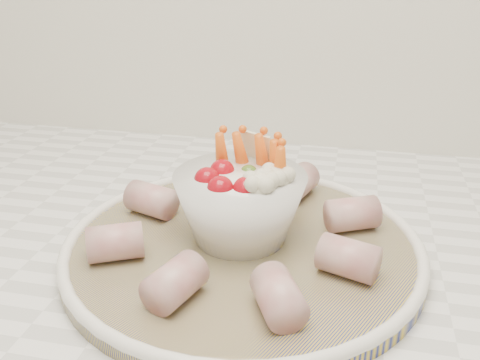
# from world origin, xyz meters

# --- Properties ---
(serving_platter) EXTENTS (0.47, 0.47, 0.02)m
(serving_platter) POSITION_xyz_m (0.09, 1.42, 0.93)
(serving_platter) COLOR navy
(serving_platter) RESTS_ON kitchen_counter
(veggie_bowl) EXTENTS (0.13, 0.13, 0.10)m
(veggie_bowl) POSITION_xyz_m (0.09, 1.43, 0.97)
(veggie_bowl) COLOR white
(veggie_bowl) RESTS_ON serving_platter
(cured_meat_rolls) EXTENTS (0.28, 0.28, 0.03)m
(cured_meat_rolls) POSITION_xyz_m (0.09, 1.42, 0.95)
(cured_meat_rolls) COLOR #AE4F53
(cured_meat_rolls) RESTS_ON serving_platter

